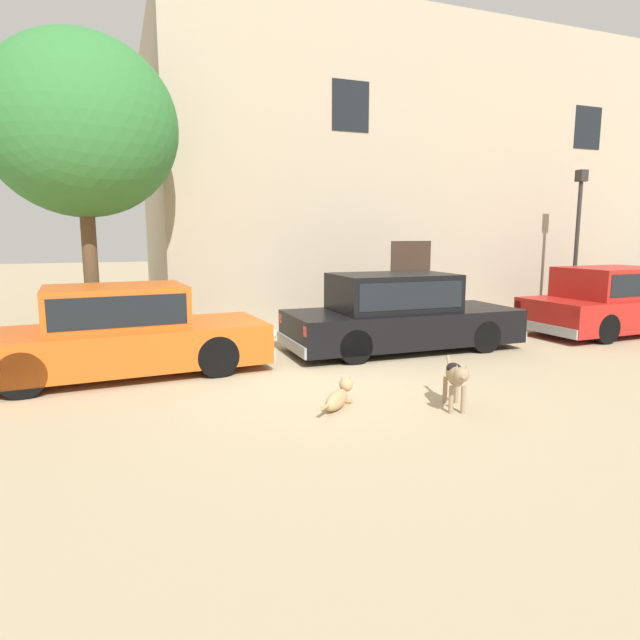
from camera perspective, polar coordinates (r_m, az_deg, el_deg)
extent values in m
plane|color=tan|center=(8.57, -0.55, -6.21)|extent=(80.00, 80.00, 0.00)
cube|color=#D15619|center=(9.25, -20.28, -2.65)|extent=(4.69, 2.00, 0.64)
cube|color=#D15619|center=(9.14, -20.79, 1.34)|extent=(2.20, 1.60, 0.66)
cube|color=black|center=(9.14, -20.79, 1.40)|extent=(2.03, 1.61, 0.46)
cube|color=#999BA0|center=(9.71, -6.70, -2.87)|extent=(0.23, 1.68, 0.20)
sphere|color=silver|center=(10.29, -7.73, -0.21)|extent=(0.20, 0.20, 0.20)
sphere|color=silver|center=(9.02, -5.25, -1.46)|extent=(0.20, 0.20, 0.20)
cylinder|color=black|center=(10.19, -12.83, -2.04)|extent=(0.68, 0.24, 0.67)
cylinder|color=black|center=(8.75, -10.80, -3.79)|extent=(0.68, 0.24, 0.67)
cylinder|color=black|center=(10.02, -28.45, -3.10)|extent=(0.68, 0.24, 0.67)
cylinder|color=black|center=(8.55, -29.09, -5.09)|extent=(0.68, 0.24, 0.67)
cube|color=black|center=(10.72, 8.69, -0.63)|extent=(4.58, 1.83, 0.65)
cube|color=black|center=(10.52, 7.69, 2.94)|extent=(2.30, 1.55, 0.71)
cube|color=black|center=(10.52, 7.69, 3.00)|extent=(2.12, 1.57, 0.50)
cube|color=#999BA0|center=(11.99, 18.17, -0.99)|extent=(0.15, 1.73, 0.20)
cube|color=#999BA0|center=(9.89, -2.89, -2.61)|extent=(0.15, 1.73, 0.20)
sphere|color=silver|center=(12.51, 16.39, 1.15)|extent=(0.20, 0.20, 0.20)
sphere|color=silver|center=(11.42, 20.54, 0.23)|extent=(0.20, 0.20, 0.20)
cube|color=red|center=(10.54, -4.13, 0.17)|extent=(0.04, 0.18, 0.18)
cube|color=red|center=(9.11, -1.50, -1.21)|extent=(0.04, 0.18, 0.18)
cylinder|color=black|center=(12.10, 12.58, -0.41)|extent=(0.63, 0.21, 0.63)
cylinder|color=black|center=(10.84, 17.01, -1.68)|extent=(0.63, 0.21, 0.63)
cylinder|color=black|center=(10.89, 0.37, -1.23)|extent=(0.63, 0.21, 0.63)
cylinder|color=black|center=(9.47, 3.67, -2.81)|extent=(0.63, 0.21, 0.63)
cube|color=#AD1E19|center=(14.17, 28.85, 0.78)|extent=(4.46, 2.01, 0.69)
cube|color=#AD1E19|center=(13.92, 28.51, 3.53)|extent=(2.26, 1.66, 0.68)
cube|color=black|center=(13.92, 28.51, 3.57)|extent=(2.08, 1.68, 0.48)
cube|color=#999BA0|center=(12.56, 22.65, -0.80)|extent=(0.20, 1.79, 0.20)
cube|color=red|center=(13.06, 20.27, 1.51)|extent=(0.05, 0.18, 0.18)
cube|color=red|center=(11.98, 25.48, 0.55)|extent=(0.05, 0.18, 0.18)
cylinder|color=black|center=(15.72, 29.43, 0.79)|extent=(0.64, 0.23, 0.63)
cylinder|color=black|center=(13.72, 22.74, 0.22)|extent=(0.64, 0.23, 0.63)
cylinder|color=black|center=(12.67, 28.00, -0.83)|extent=(0.64, 0.23, 0.63)
cube|color=tan|center=(17.73, 11.07, 13.82)|extent=(16.49, 6.90, 7.56)
cube|color=#38281E|center=(13.48, 9.54, 3.79)|extent=(1.10, 0.02, 2.10)
cube|color=black|center=(12.99, 3.27, 21.71)|extent=(0.90, 0.02, 1.10)
cube|color=black|center=(17.03, 26.50, 17.76)|extent=(0.90, 0.02, 1.10)
cylinder|color=tan|center=(7.40, 2.09, -8.47)|extent=(0.11, 0.11, 0.06)
cylinder|color=tan|center=(7.36, 2.99, -8.57)|extent=(0.11, 0.11, 0.06)
ellipsoid|color=tan|center=(7.09, 1.77, -8.47)|extent=(0.58, 0.60, 0.24)
sphere|color=tan|center=(7.41, 2.81, -6.86)|extent=(0.19, 0.19, 0.19)
cone|color=tan|center=(7.51, 3.06, -6.77)|extent=(0.15, 0.15, 0.11)
cone|color=tan|center=(7.41, 2.39, -6.17)|extent=(0.09, 0.09, 0.09)
cone|color=tan|center=(7.37, 3.24, -6.25)|extent=(0.09, 0.09, 0.09)
cylinder|color=tan|center=(6.73, 0.59, -9.16)|extent=(0.19, 0.20, 0.07)
cylinder|color=#997F60|center=(7.14, 14.93, -8.18)|extent=(0.06, 0.06, 0.36)
cylinder|color=#997F60|center=(7.11, 13.71, -8.20)|extent=(0.06, 0.06, 0.36)
cylinder|color=#997F60|center=(7.54, 14.26, -7.22)|extent=(0.06, 0.06, 0.36)
cylinder|color=#997F60|center=(7.52, 13.10, -7.23)|extent=(0.06, 0.06, 0.36)
ellipsoid|color=#997F60|center=(7.25, 14.07, -5.66)|extent=(0.46, 0.69, 0.25)
ellipsoid|color=black|center=(7.28, 14.02, -5.03)|extent=(0.33, 0.41, 0.14)
sphere|color=#997F60|center=(6.85, 14.74, -5.63)|extent=(0.19, 0.19, 0.19)
cone|color=#997F60|center=(6.76, 14.91, -5.96)|extent=(0.14, 0.14, 0.11)
cone|color=#997F60|center=(6.84, 15.24, -4.92)|extent=(0.09, 0.09, 0.09)
cone|color=#997F60|center=(6.82, 14.30, -4.93)|extent=(0.09, 0.09, 0.09)
cylinder|color=#997F60|center=(7.63, 13.50, -4.40)|extent=(0.13, 0.22, 0.17)
cylinder|color=#2D2B28|center=(15.13, 25.47, 6.35)|extent=(0.10, 0.10, 3.55)
cube|color=#2D2B28|center=(15.19, 25.97, 13.57)|extent=(0.22, 0.22, 0.28)
sphere|color=silver|center=(15.19, 25.97, 13.57)|extent=(0.18, 0.18, 0.18)
cylinder|color=brown|center=(10.55, -23.03, 3.89)|extent=(0.26, 0.26, 2.88)
ellipsoid|color=#337A38|center=(10.68, -23.96, 18.26)|extent=(3.27, 2.94, 3.10)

